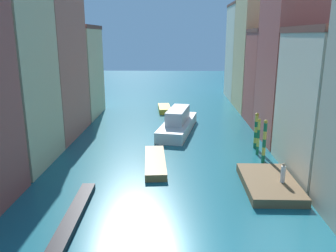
% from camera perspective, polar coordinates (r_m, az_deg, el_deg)
% --- Properties ---
extents(ground_plane, '(154.00, 154.00, 0.00)m').
position_cam_1_polar(ground_plane, '(43.53, 0.07, -0.97)').
color(ground_plane, '#196070').
extents(building_left_1, '(6.66, 8.72, 15.80)m').
position_cam_1_polar(building_left_1, '(34.14, -25.12, 6.79)').
color(building_left_1, beige).
rests_on(building_left_1, ground).
extents(building_left_2, '(6.66, 11.28, 17.49)m').
position_cam_1_polar(building_left_2, '(43.18, -19.39, 9.89)').
color(building_left_2, '#C6705B').
rests_on(building_left_2, ground).
extents(building_left_3, '(6.66, 9.53, 13.31)m').
position_cam_1_polar(building_left_3, '(53.48, -15.18, 8.77)').
color(building_left_3, beige).
rests_on(building_left_3, ground).
extents(building_right_1, '(6.66, 10.36, 12.64)m').
position_cam_1_polar(building_right_1, '(32.25, 25.49, 3.49)').
color(building_right_1, beige).
rests_on(building_right_1, ground).
extents(building_right_2, '(6.66, 9.02, 20.28)m').
position_cam_1_polar(building_right_2, '(41.08, 20.53, 11.53)').
color(building_right_2, '#B25147').
rests_on(building_right_2, ground).
extents(building_right_3, '(6.66, 7.44, 12.74)m').
position_cam_1_polar(building_right_3, '(49.17, 17.11, 7.80)').
color(building_right_3, '#B25147').
rests_on(building_right_3, ground).
extents(building_right_4, '(6.66, 10.64, 19.73)m').
position_cam_1_polar(building_right_4, '(57.93, 14.94, 12.41)').
color(building_right_4, '#DBB77A').
rests_on(building_right_4, ground).
extents(building_right_5, '(6.66, 10.18, 17.61)m').
position_cam_1_polar(building_right_5, '(68.10, 12.89, 11.94)').
color(building_right_5, beige).
rests_on(building_right_5, ground).
extents(waterfront_dock, '(4.08, 7.08, 0.69)m').
position_cam_1_polar(waterfront_dock, '(29.11, 16.50, -9.16)').
color(waterfront_dock, brown).
rests_on(waterfront_dock, ground).
extents(person_on_dock, '(0.36, 0.36, 1.60)m').
position_cam_1_polar(person_on_dock, '(28.51, 18.62, -7.48)').
color(person_on_dock, white).
rests_on(person_on_dock, waterfront_dock).
extents(mooring_pole_0, '(0.36, 0.36, 4.26)m').
position_cam_1_polar(mooring_pole_0, '(33.71, 15.76, -2.44)').
color(mooring_pole_0, '#197247').
rests_on(mooring_pole_0, ground).
extents(mooring_pole_1, '(0.31, 0.31, 3.79)m').
position_cam_1_polar(mooring_pole_1, '(35.97, 14.81, -1.69)').
color(mooring_pole_1, '#197247').
rests_on(mooring_pole_1, ground).
extents(mooring_pole_2, '(0.39, 0.39, 3.93)m').
position_cam_1_polar(mooring_pole_2, '(37.95, 14.44, -0.68)').
color(mooring_pole_2, '#197247').
rests_on(mooring_pole_2, ground).
extents(vaporetto_white, '(5.34, 12.10, 2.98)m').
position_cam_1_polar(vaporetto_white, '(43.44, 1.64, 0.50)').
color(vaporetto_white, white).
rests_on(vaporetto_white, ground).
extents(gondola_black, '(1.35, 10.61, 0.49)m').
position_cam_1_polar(gondola_black, '(23.86, -15.81, -14.97)').
color(gondola_black, black).
rests_on(gondola_black, ground).
extents(motorboat_0, '(2.36, 5.52, 0.82)m').
position_cam_1_polar(motorboat_0, '(55.24, -0.61, 2.89)').
color(motorboat_0, gold).
rests_on(motorboat_0, ground).
extents(motorboat_1, '(2.54, 7.94, 0.65)m').
position_cam_1_polar(motorboat_1, '(32.46, -2.15, -6.01)').
color(motorboat_1, olive).
rests_on(motorboat_1, ground).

